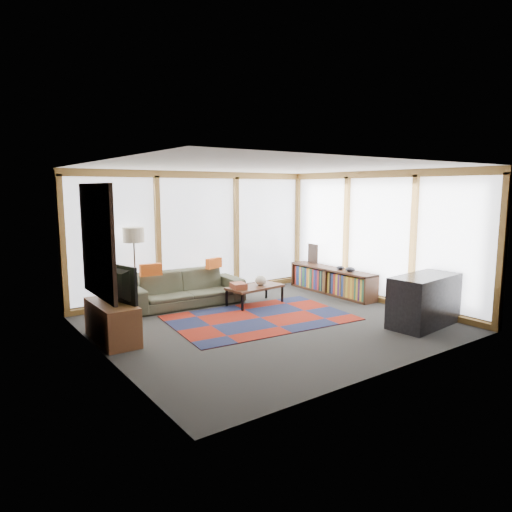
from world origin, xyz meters
TOP-DOWN VIEW (x-y plane):
  - ground at (0.00, 0.00)m, footprint 5.50×5.50m
  - room_envelope at (0.49, 0.56)m, footprint 5.52×5.02m
  - rug at (0.04, 0.33)m, footprint 3.26×2.28m
  - sofa at (-0.61, 1.93)m, footprint 2.32×1.03m
  - pillow_left at (-1.30, 1.92)m, footprint 0.41×0.17m
  - pillow_right at (0.05, 1.94)m, footprint 0.38×0.20m
  - floor_lamp at (-1.53, 2.11)m, footprint 0.39×0.39m
  - coffee_table at (0.52, 1.17)m, footprint 1.16×0.66m
  - book_stack at (0.14, 1.17)m, footprint 0.32×0.36m
  - vase at (0.66, 1.16)m, footprint 0.26×0.26m
  - bookshelf at (2.43, 0.99)m, footprint 0.41×2.24m
  - bowl_a at (2.41, 0.44)m, footprint 0.23×0.23m
  - bowl_b at (2.43, 0.74)m, footprint 0.19×0.19m
  - shelf_picture at (2.55, 1.73)m, footprint 0.08×0.34m
  - tv_console at (-2.46, 0.64)m, footprint 0.49×1.17m
  - television at (-2.44, 0.66)m, footprint 0.35×0.98m
  - bar_counter at (2.01, -1.58)m, footprint 1.39×0.75m

SIDE VIEW (x-z plane):
  - ground at x=0.00m, z-range 0.00..0.00m
  - rug at x=0.04m, z-range 0.00..0.01m
  - coffee_table at x=0.52m, z-range 0.00..0.37m
  - bookshelf at x=2.43m, z-range 0.00..0.56m
  - tv_console at x=-2.46m, z-range 0.00..0.58m
  - sofa at x=-0.61m, z-range 0.00..0.66m
  - book_stack at x=0.14m, z-range 0.37..0.48m
  - bar_counter at x=2.01m, z-range 0.00..0.84m
  - vase at x=0.66m, z-range 0.37..0.57m
  - bowl_b at x=2.43m, z-range 0.56..0.64m
  - bowl_a at x=2.41m, z-range 0.56..0.66m
  - pillow_right at x=0.05m, z-range 0.66..0.86m
  - pillow_left at x=-1.30m, z-range 0.66..0.88m
  - floor_lamp at x=-1.53m, z-range 0.00..1.55m
  - shelf_picture at x=2.55m, z-range 0.56..1.00m
  - television at x=-2.44m, z-range 0.58..1.15m
  - room_envelope at x=0.49m, z-range 0.23..2.85m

